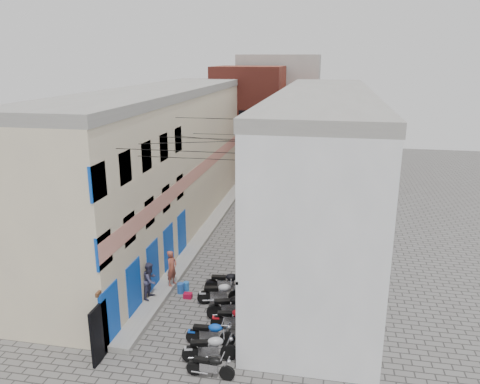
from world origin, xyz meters
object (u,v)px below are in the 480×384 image
Objects in this scene: motorcycle_a at (210,365)px; motorcycle_c at (210,332)px; water_jug_far at (186,286)px; red_crate at (188,296)px; motorcycle_e at (231,305)px; motorcycle_f at (220,292)px; person_a at (172,268)px; motorcycle_g at (227,281)px; motorcycle_d at (234,317)px; person_b at (150,280)px; water_jug_near at (180,288)px; motorcycle_b at (210,347)px.

motorcycle_a is 0.90× the size of motorcycle_c.
water_jug_far is 0.75m from red_crate.
motorcycle_e is 4.85× the size of water_jug_far.
motorcycle_e reaches higher than motorcycle_f.
person_a is (-2.56, 0.90, 0.53)m from motorcycle_f.
person_a is (-2.94, 4.03, 0.56)m from motorcycle_c.
red_crate is at bearing -70.11° from motorcycle_g.
motorcycle_e reaches higher than motorcycle_d.
motorcycle_d is at bearing -102.07° from person_b.
person_a reaches higher than motorcycle_e.
motorcycle_c reaches higher than water_jug_far.
red_crate is (0.97, -0.68, -1.00)m from person_a.
motorcycle_g is at bearing 25.79° from red_crate.
motorcycle_d is at bearing 11.61° from motorcycle_g.
person_a is 1.04m from water_jug_near.
motorcycle_f reaches higher than motorcycle_d.
person_a is 1.02× the size of person_b.
water_jug_far is (0.19, 0.30, -0.03)m from water_jug_near.
person_b reaches higher than motorcycle_e.
person_b is 3.45× the size of water_jug_near.
motorcycle_c reaches higher than water_jug_near.
motorcycle_f is 1.20× the size of person_b.
water_jug_far is at bearing -34.83° from person_b.
motorcycle_a is at bearing -16.45° from motorcycle_e.
motorcycle_g is (-0.26, 4.18, 0.06)m from motorcycle_c.
motorcycle_d is 0.90× the size of motorcycle_e.
motorcycle_e is 1.00× the size of motorcycle_g.
motorcycle_a is at bearing -12.30° from motorcycle_d.
motorcycle_g is 2.72m from person_a.
motorcycle_d is at bearing -38.91° from red_crate.
person_b reaches higher than motorcycle_g.
person_b is 4.43× the size of red_crate.
motorcycle_b is at bearing -127.49° from person_b.
motorcycle_d is 1.12× the size of person_b.
motorcycle_d is at bearing -38.94° from water_jug_near.
motorcycle_c is 1.40m from motorcycle_d.
person_a is at bearing -121.72° from motorcycle_f.
person_b reaches higher than motorcycle_c.
motorcycle_e is at bearing 23.37° from motorcycle_f.
motorcycle_b is 5.96m from person_a.
person_a is 4.53× the size of red_crate.
water_jug_far is at bearing -168.43° from motorcycle_b.
person_b reaches higher than red_crate.
motorcycle_a is 3.98× the size of water_jug_far.
person_b is (-3.87, 0.59, 0.48)m from motorcycle_e.
motorcycle_a is at bearing -64.88° from red_crate.
motorcycle_a reaches higher than red_crate.
water_jug_near is (0.49, -0.29, -0.87)m from person_a.
motorcycle_d is 4.01m from water_jug_near.
motorcycle_b is 1.01m from motorcycle_c.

